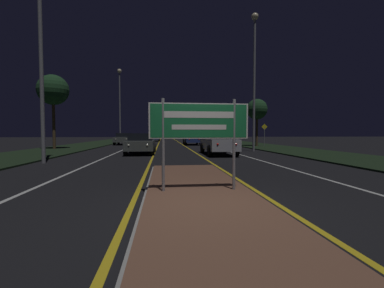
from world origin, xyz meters
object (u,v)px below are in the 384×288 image
object	(u,v)px
car_approaching_0	(141,143)
car_approaching_1	(124,138)
streetlight_right_near	(254,64)
highway_sign	(199,125)
streetlight_left_near	(40,26)
warning_sign	(264,133)
car_receding_0	(218,143)
streetlight_left_far	(120,94)
car_receding_1	(192,139)
car_approaching_2	(154,136)

from	to	relation	value
car_approaching_0	car_approaching_1	xyz separation A→B (m)	(-3.22, 14.13, 0.01)
streetlight_right_near	car_approaching_0	world-z (taller)	streetlight_right_near
car_approaching_0	car_approaching_1	world-z (taller)	car_approaching_0
highway_sign	streetlight_right_near	xyz separation A→B (m)	(6.14, 13.31, 5.09)
streetlight_left_near	warning_sign	xyz separation A→B (m)	(15.77, 12.02, -4.97)
highway_sign	car_approaching_1	distance (m)	26.69
car_receding_0	highway_sign	bearing A→B (deg)	-104.54
streetlight_left_far	car_receding_1	xyz separation A→B (m)	(9.22, -5.40, -5.89)
streetlight_right_near	car_approaching_0	size ratio (longest dim) A/B	2.45
streetlight_right_near	car_approaching_1	bearing A→B (deg)	132.52
highway_sign	car_receding_1	bearing A→B (deg)	84.03
streetlight_left_far	warning_sign	world-z (taller)	streetlight_left_far
car_receding_1	car_receding_0	bearing A→B (deg)	-89.05
car_approaching_0	streetlight_left_far	bearing A→B (deg)	103.56
car_approaching_0	car_approaching_2	world-z (taller)	car_approaching_2
streetlight_left_far	car_approaching_1	xyz separation A→B (m)	(1.08, -3.72, -5.87)
car_receding_0	car_approaching_1	world-z (taller)	car_receding_0
highway_sign	car_approaching_2	distance (m)	37.99
streetlight_right_near	car_receding_1	bearing A→B (deg)	107.90
highway_sign	car_approaching_0	world-z (taller)	highway_sign
streetlight_left_far	warning_sign	xyz separation A→B (m)	(15.95, -10.89, -5.18)
warning_sign	car_approaching_2	bearing A→B (deg)	121.45
car_receding_0	car_approaching_1	distance (m)	17.50
warning_sign	streetlight_left_far	bearing A→B (deg)	145.68
streetlight_right_near	car_receding_0	world-z (taller)	streetlight_right_near
car_approaching_0	warning_sign	xyz separation A→B (m)	(11.65, 6.96, 0.70)
streetlight_left_near	car_approaching_0	distance (m)	8.65
streetlight_left_near	car_approaching_0	size ratio (longest dim) A/B	2.51
highway_sign	streetlight_right_near	distance (m)	15.51
highway_sign	car_approaching_2	world-z (taller)	highway_sign
car_approaching_1	streetlight_left_near	bearing A→B (deg)	-92.70
car_approaching_2	warning_sign	xyz separation A→B (m)	(11.61, -18.99, 0.65)
car_receding_0	car_approaching_1	size ratio (longest dim) A/B	1.00
highway_sign	streetlight_left_near	bearing A→B (deg)	133.22
streetlight_left_far	car_approaching_2	size ratio (longest dim) A/B	2.23
car_receding_0	streetlight_left_near	bearing A→B (deg)	-157.62
streetlight_left_near	streetlight_left_far	bearing A→B (deg)	90.45
streetlight_left_near	car_approaching_2	world-z (taller)	streetlight_left_near
car_approaching_2	streetlight_right_near	bearing A→B (deg)	-71.02
car_receding_1	car_approaching_2	bearing A→B (deg)	109.87
car_approaching_2	car_approaching_1	bearing A→B (deg)	-105.40
streetlight_left_near	car_receding_1	size ratio (longest dim) A/B	2.29
streetlight_left_far	car_approaching_2	bearing A→B (deg)	61.82
streetlight_left_near	car_approaching_1	size ratio (longest dim) A/B	2.23
car_approaching_1	car_receding_1	bearing A→B (deg)	-11.67
streetlight_left_far	car_receding_1	bearing A→B (deg)	-30.36
streetlight_right_near	car_approaching_0	distance (m)	10.48
streetlight_left_far	streetlight_left_near	bearing A→B (deg)	-89.55
highway_sign	car_approaching_0	xyz separation A→B (m)	(-2.36, 11.96, -0.89)
streetlight_left_far	car_approaching_2	xyz separation A→B (m)	(4.34, 8.10, -5.83)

